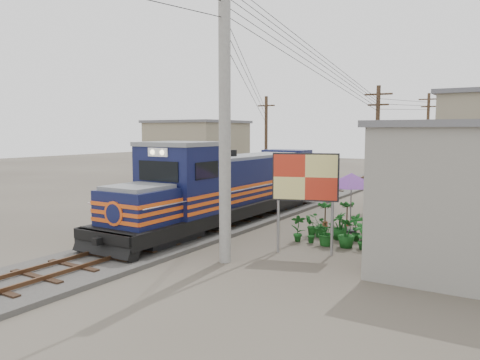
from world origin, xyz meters
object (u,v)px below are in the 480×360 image
Objects in this scene: billboard at (305,180)px; vendor at (374,215)px; market_umbrella at (351,180)px; locomotive at (227,189)px.

billboard reaches higher than vendor.
market_umbrella is at bearing -14.87° from vendor.
market_umbrella is 1.77m from vendor.
vendor is at bearing 12.72° from locomotive.
market_umbrella is (5.59, 1.28, 0.61)m from locomotive.
locomotive is at bearing 131.27° from billboard.
billboard reaches higher than market_umbrella.
locomotive is at bearing -13.90° from vendor.
billboard is 5.07m from vendor.
billboard is at bearing 48.56° from vendor.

